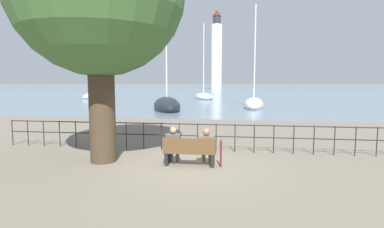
% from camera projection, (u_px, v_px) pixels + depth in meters
% --- Properties ---
extents(ground_plane, '(1000.00, 1000.00, 0.00)m').
position_uv_depth(ground_plane, '(190.00, 165.00, 9.38)').
color(ground_plane, '#706656').
extents(harbor_water, '(600.00, 300.00, 0.01)m').
position_uv_depth(harbor_water, '(231.00, 87.00, 168.51)').
color(harbor_water, slate).
rests_on(harbor_water, ground_plane).
extents(park_bench, '(1.64, 0.45, 0.90)m').
position_uv_depth(park_bench, '(190.00, 152.00, 9.28)').
color(park_bench, brown).
rests_on(park_bench, ground_plane).
extents(seated_person_left, '(0.45, 0.35, 1.21)m').
position_uv_depth(seated_person_left, '(173.00, 144.00, 9.40)').
color(seated_person_left, '#4C4C51').
rests_on(seated_person_left, ground_plane).
extents(seated_person_right, '(0.46, 0.35, 1.18)m').
position_uv_depth(seated_person_right, '(207.00, 145.00, 9.26)').
color(seated_person_right, brown).
rests_on(seated_person_right, ground_plane).
extents(promenade_railing, '(15.47, 0.04, 1.05)m').
position_uv_depth(promenade_railing, '(198.00, 133.00, 11.29)').
color(promenade_railing, black).
rests_on(promenade_railing, ground_plane).
extents(closed_umbrella, '(0.09, 0.09, 0.89)m').
position_uv_depth(closed_umbrella, '(221.00, 151.00, 9.14)').
color(closed_umbrella, maroon).
rests_on(closed_umbrella, ground_plane).
extents(sailboat_0, '(1.79, 7.63, 10.05)m').
position_uv_depth(sailboat_0, '(95.00, 96.00, 49.59)').
color(sailboat_0, white).
rests_on(sailboat_0, ground_plane).
extents(sailboat_1, '(2.55, 6.55, 10.80)m').
position_uv_depth(sailboat_1, '(254.00, 104.00, 30.80)').
color(sailboat_1, silver).
rests_on(sailboat_1, ground_plane).
extents(sailboat_2, '(4.59, 8.38, 12.13)m').
position_uv_depth(sailboat_2, '(204.00, 97.00, 47.50)').
color(sailboat_2, silver).
rests_on(sailboat_2, ground_plane).
extents(sailboat_4, '(4.47, 7.42, 10.43)m').
position_uv_depth(sailboat_4, '(167.00, 106.00, 28.32)').
color(sailboat_4, black).
rests_on(sailboat_4, ground_plane).
extents(harbor_lighthouse, '(4.03, 4.03, 29.09)m').
position_uv_depth(harbor_lighthouse, '(217.00, 53.00, 111.55)').
color(harbor_lighthouse, white).
rests_on(harbor_lighthouse, ground_plane).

